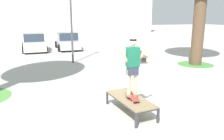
{
  "coord_description": "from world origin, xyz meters",
  "views": [
    {
      "loc": [
        -2.78,
        -6.15,
        2.86
      ],
      "look_at": [
        0.08,
        1.07,
        1.0
      ],
      "focal_mm": 36.13,
      "sensor_mm": 36.0,
      "label": 1
    }
  ],
  "objects_px": {
    "car_white": "(34,43)",
    "car_silver": "(67,41)",
    "skate_box": "(130,100)",
    "park_bench": "(137,54)",
    "skater": "(133,64)",
    "skateboard": "(132,97)"
  },
  "relations": [
    {
      "from": "car_white",
      "to": "car_silver",
      "type": "xyz_separation_m",
      "value": [
        2.82,
        -0.0,
        0.0
      ]
    },
    {
      "from": "car_white",
      "to": "car_silver",
      "type": "height_order",
      "value": "same"
    },
    {
      "from": "skate_box",
      "to": "car_silver",
      "type": "xyz_separation_m",
      "value": [
        0.81,
        14.33,
        0.28
      ]
    },
    {
      "from": "car_silver",
      "to": "car_white",
      "type": "bearing_deg",
      "value": 179.97
    },
    {
      "from": "park_bench",
      "to": "skater",
      "type": "bearing_deg",
      "value": -118.82
    },
    {
      "from": "skater",
      "to": "car_silver",
      "type": "relative_size",
      "value": 0.4
    },
    {
      "from": "skate_box",
      "to": "car_white",
      "type": "bearing_deg",
      "value": 97.98
    },
    {
      "from": "park_bench",
      "to": "skateboard",
      "type": "bearing_deg",
      "value": -118.82
    },
    {
      "from": "skater",
      "to": "car_silver",
      "type": "bearing_deg",
      "value": 86.79
    },
    {
      "from": "car_white",
      "to": "skater",
      "type": "bearing_deg",
      "value": -82.04
    },
    {
      "from": "skate_box",
      "to": "park_bench",
      "type": "distance_m",
      "value": 8.31
    },
    {
      "from": "car_silver",
      "to": "skate_box",
      "type": "bearing_deg",
      "value": -93.25
    },
    {
      "from": "skateboard",
      "to": "car_white",
      "type": "bearing_deg",
      "value": 97.96
    },
    {
      "from": "car_white",
      "to": "park_bench",
      "type": "distance_m",
      "value": 9.32
    },
    {
      "from": "car_white",
      "to": "park_bench",
      "type": "bearing_deg",
      "value": -49.41
    },
    {
      "from": "car_white",
      "to": "skate_box",
      "type": "bearing_deg",
      "value": -82.02
    },
    {
      "from": "skate_box",
      "to": "skateboard",
      "type": "height_order",
      "value": "skateboard"
    },
    {
      "from": "park_bench",
      "to": "car_silver",
      "type": "bearing_deg",
      "value": 114.59
    },
    {
      "from": "skateboard",
      "to": "car_white",
      "type": "relative_size",
      "value": 0.19
    },
    {
      "from": "skateboard",
      "to": "car_silver",
      "type": "relative_size",
      "value": 0.19
    },
    {
      "from": "skate_box",
      "to": "car_silver",
      "type": "bearing_deg",
      "value": 86.75
    },
    {
      "from": "skater",
      "to": "car_silver",
      "type": "height_order",
      "value": "skater"
    }
  ]
}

